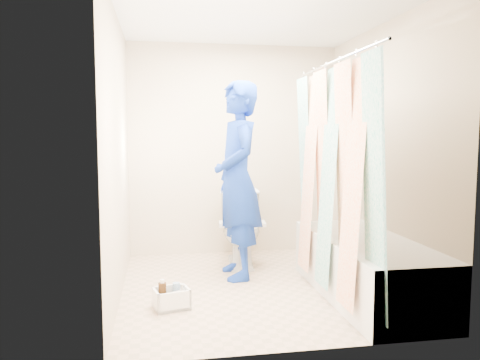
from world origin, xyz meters
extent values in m
plane|color=tan|center=(0.00, 0.00, 0.00)|extent=(2.60, 2.60, 0.00)
cube|color=silver|center=(0.00, 0.00, 2.40)|extent=(2.40, 2.60, 0.02)
cube|color=#BDB191|center=(0.00, 1.30, 1.20)|extent=(2.40, 0.02, 2.40)
cube|color=#BDB191|center=(0.00, -1.30, 1.20)|extent=(2.40, 0.02, 2.40)
cube|color=#BDB191|center=(-1.20, 0.00, 1.20)|extent=(0.02, 2.60, 2.40)
cube|color=#BDB191|center=(1.20, 0.00, 1.20)|extent=(0.02, 2.60, 2.40)
cube|color=white|center=(0.85, -0.43, 0.25)|extent=(0.70, 1.75, 0.50)
cube|color=white|center=(0.85, -0.43, 0.46)|extent=(0.58, 1.63, 0.06)
cylinder|color=silver|center=(0.52, -0.43, 1.95)|extent=(0.02, 1.90, 0.02)
cube|color=white|center=(0.52, -0.43, 1.02)|extent=(0.06, 1.75, 1.80)
imported|color=silver|center=(-0.01, 0.77, 0.39)|extent=(0.52, 0.81, 0.78)
cube|color=white|center=(-0.02, 0.64, 0.46)|extent=(0.50, 0.26, 0.04)
cylinder|color=black|center=(-0.07, 0.98, 0.75)|extent=(0.04, 0.04, 0.23)
cylinder|color=gold|center=(-0.07, 0.98, 0.88)|extent=(0.06, 0.06, 0.03)
cylinder|color=white|center=(0.08, 0.97, 0.73)|extent=(0.03, 0.03, 0.19)
imported|color=#0E158D|center=(-0.12, 0.34, 0.94)|extent=(0.50, 0.72, 1.89)
cube|color=white|center=(-0.78, -0.41, 0.01)|extent=(0.31, 0.27, 0.03)
cube|color=white|center=(-0.90, -0.44, 0.08)|extent=(0.07, 0.21, 0.16)
cube|color=white|center=(-0.66, -0.38, 0.08)|extent=(0.07, 0.21, 0.16)
cube|color=white|center=(-0.76, -0.51, 0.08)|extent=(0.26, 0.08, 0.16)
cube|color=white|center=(-0.81, -0.32, 0.08)|extent=(0.26, 0.08, 0.16)
cylinder|color=#3B210B|center=(-0.85, -0.39, 0.12)|extent=(0.06, 0.06, 0.18)
cylinder|color=silver|center=(-0.74, -0.36, 0.11)|extent=(0.06, 0.06, 0.16)
cylinder|color=#FDEEC6|center=(-0.75, -0.45, 0.08)|extent=(0.04, 0.04, 0.12)
cylinder|color=#3B210B|center=(-0.83, -0.48, 0.05)|extent=(0.05, 0.05, 0.05)
cylinder|color=gold|center=(-0.83, -0.48, 0.09)|extent=(0.06, 0.06, 0.01)
imported|color=white|center=(-0.70, -0.43, 0.11)|extent=(0.11, 0.11, 0.17)
camera|label=1|loc=(-0.85, -4.05, 1.37)|focal=35.00mm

